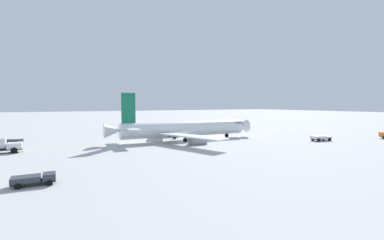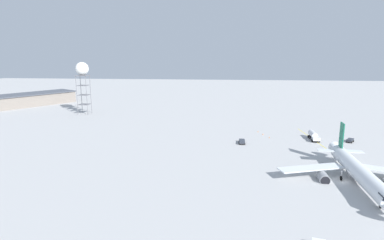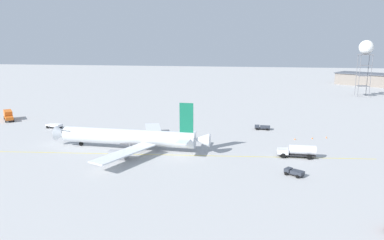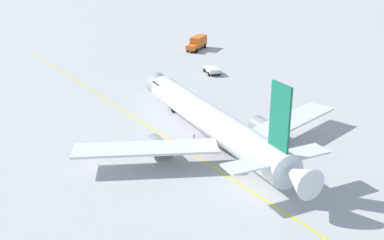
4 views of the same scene
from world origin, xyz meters
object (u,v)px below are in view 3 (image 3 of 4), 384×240
object	(u,v)px
catering_truck_truck	(8,115)
safety_cone_far	(326,137)
baggage_truck_truck_extra	(262,127)
safety_cone_near	(295,139)
airliner_main	(130,138)
pushback_tug_truck	(54,126)
fuel_tanker_truck	(298,151)
baggage_truck_truck	(294,172)
radar_tower	(366,49)
safety_cone_mid	(312,138)

from	to	relation	value
catering_truck_truck	safety_cone_far	bearing A→B (deg)	45.86
baggage_truck_truck_extra	safety_cone_near	world-z (taller)	baggage_truck_truck_extra
airliner_main	pushback_tug_truck	bearing A→B (deg)	-27.87
fuel_tanker_truck	safety_cone_far	size ratio (longest dim) A/B	15.17
safety_cone_far	pushback_tug_truck	bearing A→B (deg)	90.79
airliner_main	baggage_truck_truck	size ratio (longest dim) A/B	9.93
safety_cone_far	fuel_tanker_truck	bearing A→B (deg)	152.74
airliner_main	pushback_tug_truck	world-z (taller)	airliner_main
fuel_tanker_truck	catering_truck_truck	xyz separation A→B (m)	(25.71, 89.77, 0.10)
baggage_truck_truck	radar_tower	bearing A→B (deg)	-76.82
baggage_truck_truck	radar_tower	size ratio (longest dim) A/B	0.15
radar_tower	safety_cone_mid	bearing A→B (deg)	157.54
catering_truck_truck	baggage_truck_truck_extra	world-z (taller)	catering_truck_truck
pushback_tug_truck	baggage_truck_truck_extra	bearing A→B (deg)	-158.63
baggage_truck_truck_extra	radar_tower	world-z (taller)	radar_tower
fuel_tanker_truck	catering_truck_truck	world-z (taller)	catering_truck_truck
radar_tower	safety_cone_mid	size ratio (longest dim) A/B	47.49
baggage_truck_truck	safety_cone_far	bearing A→B (deg)	-77.09
baggage_truck_truck	baggage_truck_truck_extra	xyz separation A→B (m)	(37.71, 5.21, 0.01)
baggage_truck_truck_extra	safety_cone_near	xyz separation A→B (m)	(-10.42, -8.30, -0.44)
baggage_truck_truck	radar_tower	distance (m)	124.45
airliner_main	radar_tower	distance (m)	131.68
radar_tower	fuel_tanker_truck	bearing A→B (deg)	158.21
fuel_tanker_truck	pushback_tug_truck	bearing A→B (deg)	-13.44
baggage_truck_truck	safety_cone_mid	xyz separation A→B (m)	(29.02, -7.76, -0.43)
safety_cone_mid	catering_truck_truck	bearing A→B (deg)	84.86
fuel_tanker_truck	baggage_truck_truck_extra	world-z (taller)	fuel_tanker_truck
catering_truck_truck	baggage_truck_truck	size ratio (longest dim) A/B	2.00
fuel_tanker_truck	safety_cone_near	size ratio (longest dim) A/B	15.17
safety_cone_near	baggage_truck_truck	bearing A→B (deg)	173.54
baggage_truck_truck	safety_cone_near	distance (m)	27.47
airliner_main	baggage_truck_truck	bearing A→B (deg)	164.12
airliner_main	catering_truck_truck	world-z (taller)	airliner_main
catering_truck_truck	baggage_truck_truck_extra	xyz separation A→B (m)	(0.11, -82.49, -0.95)
pushback_tug_truck	airliner_main	bearing A→B (deg)	163.50
radar_tower	safety_cone_far	size ratio (longest dim) A/B	47.49
pushback_tug_truck	baggage_truck_truck_extra	distance (m)	62.05
baggage_truck_truck	safety_cone_mid	distance (m)	30.04
baggage_truck_truck	safety_cone_mid	bearing A→B (deg)	-71.15
safety_cone_near	safety_cone_far	distance (m)	9.11
safety_cone_far	baggage_truck_truck_extra	bearing A→B (deg)	66.69
safety_cone_mid	safety_cone_far	size ratio (longest dim) A/B	1.00
catering_truck_truck	fuel_tanker_truck	bearing A→B (deg)	34.00
fuel_tanker_truck	safety_cone_mid	size ratio (longest dim) A/B	15.17
airliner_main	catering_truck_truck	distance (m)	56.67
baggage_truck_truck	safety_cone_near	world-z (taller)	baggage_truck_truck
catering_truck_truck	radar_tower	bearing A→B (deg)	80.49
baggage_truck_truck_extra	baggage_truck_truck	bearing A→B (deg)	99.70
safety_cone_near	radar_tower	bearing A→B (deg)	-24.63
radar_tower	safety_cone_far	bearing A→B (deg)	159.47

